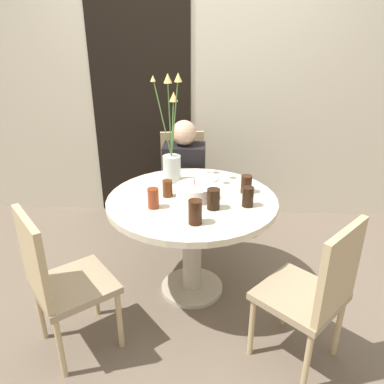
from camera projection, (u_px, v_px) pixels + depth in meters
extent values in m
plane|color=#6B5B4C|center=(192.00, 289.00, 2.68)|extent=(16.00, 16.00, 0.00)
cube|color=beige|center=(200.00, 79.00, 3.33)|extent=(8.00, 0.05, 2.60)
cube|color=black|center=(142.00, 110.00, 3.44)|extent=(0.90, 0.01, 2.05)
cylinder|color=beige|center=(192.00, 201.00, 2.40)|extent=(1.09, 1.09, 0.04)
cylinder|color=#B7AD99|center=(192.00, 246.00, 2.54)|extent=(0.13, 0.13, 0.65)
cylinder|color=#B7AD99|center=(192.00, 287.00, 2.68)|extent=(0.44, 0.44, 0.03)
cube|color=#9E896B|center=(184.00, 191.00, 3.26)|extent=(0.45, 0.45, 0.04)
cube|color=tan|center=(182.00, 157.00, 3.33)|extent=(0.38, 0.09, 0.46)
cylinder|color=tan|center=(166.00, 223.00, 3.18)|extent=(0.03, 0.03, 0.39)
cylinder|color=tan|center=(205.00, 221.00, 3.21)|extent=(0.03, 0.03, 0.39)
cylinder|color=tan|center=(165.00, 205.00, 3.49)|extent=(0.03, 0.03, 0.39)
cylinder|color=tan|center=(201.00, 204.00, 3.52)|extent=(0.03, 0.03, 0.39)
cube|color=#9E896B|center=(75.00, 285.00, 2.07)|extent=(0.56, 0.56, 0.04)
cube|color=tan|center=(33.00, 259.00, 1.87)|extent=(0.27, 0.31, 0.46)
cylinder|color=tan|center=(120.00, 320.00, 2.13)|extent=(0.03, 0.03, 0.39)
cylinder|color=tan|center=(95.00, 289.00, 2.37)|extent=(0.03, 0.03, 0.39)
cylinder|color=tan|center=(60.00, 348.00, 1.94)|extent=(0.03, 0.03, 0.39)
cylinder|color=tan|center=(40.00, 312.00, 2.19)|extent=(0.03, 0.03, 0.39)
cube|color=#9E896B|center=(299.00, 296.00, 1.99)|extent=(0.57, 0.57, 0.04)
cube|color=tan|center=(340.00, 272.00, 1.77)|extent=(0.28, 0.30, 0.46)
cylinder|color=tan|center=(285.00, 298.00, 2.29)|extent=(0.03, 0.03, 0.39)
cylinder|color=tan|center=(252.00, 327.00, 2.08)|extent=(0.03, 0.03, 0.39)
cylinder|color=tan|center=(338.00, 327.00, 2.07)|extent=(0.03, 0.03, 0.39)
cylinder|color=tan|center=(307.00, 363.00, 1.85)|extent=(0.03, 0.03, 0.39)
cylinder|color=white|center=(195.00, 192.00, 2.37)|extent=(0.24, 0.24, 0.09)
cylinder|color=#E54C4C|center=(195.00, 182.00, 2.35)|extent=(0.01, 0.01, 0.04)
cylinder|color=silver|center=(172.00, 169.00, 2.61)|extent=(0.13, 0.13, 0.19)
cylinder|color=#4C7538|center=(173.00, 127.00, 2.54)|extent=(0.02, 0.11, 0.39)
cone|color=#EFCC66|center=(174.00, 97.00, 2.51)|extent=(0.06, 0.06, 0.06)
cylinder|color=#4C7538|center=(175.00, 118.00, 2.46)|extent=(0.06, 0.03, 0.53)
cone|color=#EFCC66|center=(178.00, 77.00, 2.34)|extent=(0.05, 0.05, 0.06)
cylinder|color=#4C7538|center=(170.00, 120.00, 2.41)|extent=(0.01, 0.13, 0.53)
cone|color=#EFCC66|center=(168.00, 78.00, 2.25)|extent=(0.05, 0.05, 0.06)
cylinder|color=#4C7538|center=(162.00, 118.00, 2.51)|extent=(0.13, 0.09, 0.51)
cone|color=#EFCC66|center=(153.00, 78.00, 2.45)|extent=(0.04, 0.04, 0.04)
cylinder|color=white|center=(206.00, 178.00, 2.70)|extent=(0.18, 0.18, 0.01)
cylinder|color=black|center=(248.00, 197.00, 2.26)|extent=(0.07, 0.07, 0.12)
cylinder|color=maroon|center=(153.00, 198.00, 2.24)|extent=(0.07, 0.07, 0.12)
cylinder|color=#51280F|center=(168.00, 188.00, 2.39)|extent=(0.06, 0.06, 0.11)
cylinder|color=#33190C|center=(246.00, 184.00, 2.45)|extent=(0.07, 0.07, 0.12)
cylinder|color=black|center=(213.00, 199.00, 2.23)|extent=(0.08, 0.08, 0.13)
cylinder|color=#33190C|center=(195.00, 212.00, 2.05)|extent=(0.08, 0.08, 0.14)
cube|color=#383333|center=(185.00, 215.00, 3.27)|extent=(0.31, 0.24, 0.43)
cube|color=black|center=(184.00, 169.00, 3.09)|extent=(0.34, 0.24, 0.42)
sphere|color=#D1A889|center=(184.00, 133.00, 2.97)|extent=(0.20, 0.20, 0.20)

